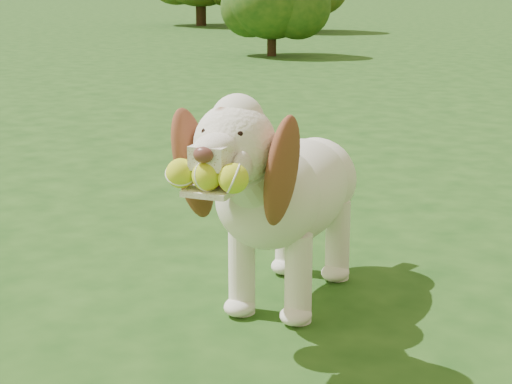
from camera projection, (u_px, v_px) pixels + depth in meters
The scene contains 3 objects.
ground at pixel (253, 295), 2.98m from camera, with size 80.00×80.00×0.00m, color #183F12.
dog at pixel (283, 188), 2.80m from camera, with size 0.60×1.16×0.77m.
shrub_a at pixel (272, 1), 11.13m from camera, with size 1.17×1.17×1.21m.
Camera 1 is at (1.72, -2.20, 1.10)m, focal length 60.00 mm.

